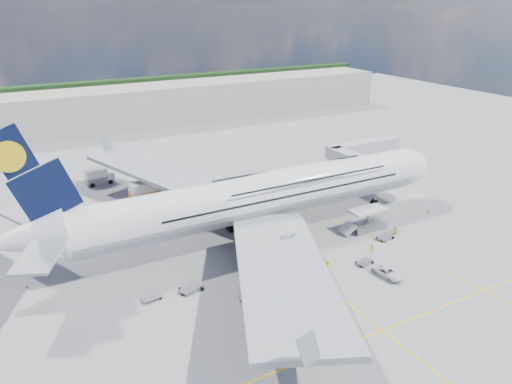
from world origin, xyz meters
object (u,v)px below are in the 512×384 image
dolly_row_b (249,293)px  service_van (387,273)px  jet_bridge (360,154)px  crew_loader (372,248)px  crew_wing (247,279)px  cone_wing_left_inner (226,209)px  cone_wing_right_outer (267,314)px  dolly_row_a (151,298)px  cone_wing_left_outer (112,193)px  cone_nose (429,211)px  cone_tail (27,286)px  dolly_back (191,288)px  catering_truck_inner (148,193)px  dolly_nose_near (364,262)px  baggage_tug (257,265)px  airliner (262,196)px  cone_wing_right_inner (286,265)px  dolly_nose_far (385,237)px  crew_nose (379,202)px  catering_truck_outer (99,177)px  dolly_row_c (319,299)px  crew_van (395,230)px  cargo_loader (366,222)px

dolly_row_b → service_van: size_ratio=0.67×
jet_bridge → crew_loader: (-17.89, -25.27, -6.05)m
crew_wing → cone_wing_left_inner: size_ratio=2.92×
cone_wing_right_outer → dolly_row_a: bearing=138.0°
cone_wing_left_outer → cone_nose: bearing=-37.4°
service_van → crew_loader: crew_loader is taller
crew_loader → cone_tail: (-48.19, 14.94, -0.58)m
dolly_row_b → cone_tail: (-25.45, 17.07, -0.71)m
dolly_row_a → cone_wing_left_inner: size_ratio=4.91×
cone_wing_left_inner → dolly_row_a: bearing=-134.1°
dolly_back → crew_wing: bearing=-38.8°
catering_truck_inner → crew_wing: (3.05, -34.92, -1.32)m
dolly_nose_near → crew_wing: crew_wing is taller
cone_nose → cone_wing_right_outer: 44.34m
dolly_row_a → crew_wing: size_ratio=1.68×
baggage_tug → service_van: baggage_tug is taller
dolly_nose_near → crew_wing: (-18.05, 3.40, 0.50)m
airliner → cone_wing_right_inner: bearing=-101.3°
service_van → dolly_nose_far: bearing=42.7°
jet_bridge → catering_truck_inner: 43.88m
baggage_tug → crew_nose: 33.67m
dolly_nose_near → crew_loader: 3.87m
catering_truck_inner → cone_wing_right_inner: size_ratio=15.70×
catering_truck_outer → cone_nose: (49.88, -44.75, -1.33)m
dolly_row_c → cone_wing_left_outer: size_ratio=6.08×
catering_truck_outer → service_van: catering_truck_outer is taller
crew_wing → crew_van: 29.28m
jet_bridge → crew_van: size_ratio=12.37×
jet_bridge → service_van: jet_bridge is taller
cone_wing_right_inner → jet_bridge: bearing=35.2°
dolly_back → cone_tail: (-19.46, 11.41, -0.15)m
jet_bridge → crew_loader: bearing=-125.3°
cone_nose → cone_wing_left_outer: size_ratio=1.16×
dolly_nose_near → catering_truck_outer: 60.23m
service_van → crew_wing: bearing=150.7°
baggage_tug → cone_wing_right_inner: baggage_tug is taller
dolly_row_b → cone_wing_right_inner: dolly_row_b is taller
dolly_back → crew_nose: size_ratio=1.98×
dolly_row_a → dolly_nose_near: dolly_nose_near is taller
dolly_row_b → dolly_nose_far: dolly_row_b is taller
dolly_nose_far → baggage_tug: bearing=157.1°
dolly_nose_far → dolly_nose_near: bearing=-170.5°
catering_truck_inner → cone_nose: catering_truck_inner is taller
dolly_row_c → cone_wing_left_inner: cone_wing_left_inner is taller
dolly_nose_far → cone_tail: size_ratio=6.95×
cone_wing_left_outer → cone_wing_left_inner: bearing=-48.1°
crew_nose → crew_wing: bearing=164.8°
baggage_tug → cone_wing_right_outer: (-4.23, -10.40, -0.60)m
airliner → cargo_loader: (16.56, -7.11, -5.62)m
cargo_loader → cone_wing_right_inner: size_ratio=17.58×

